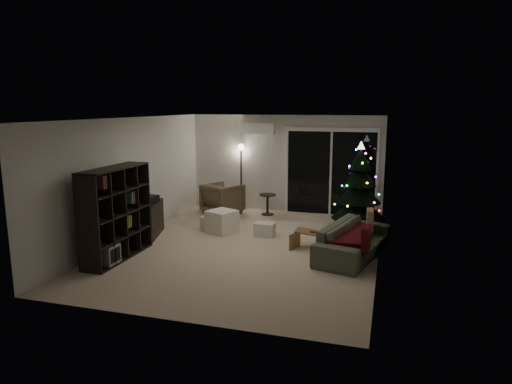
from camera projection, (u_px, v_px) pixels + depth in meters
room at (287, 185)px, 10.06m from camera, size 6.50×7.51×2.60m
bookshelf at (106, 213)px, 8.23m from camera, size 1.01×1.71×1.67m
media_cabinet at (148, 219)px, 9.68m from camera, size 0.72×1.21×0.71m
stereo at (147, 200)px, 9.60m from camera, size 0.36×0.43×0.15m
armchair at (223, 199)px, 11.65m from camera, size 1.13×1.14×0.79m
ottoman at (222, 222)px, 9.94m from camera, size 0.72×0.72×0.49m
cardboard_box_a at (211, 223)px, 10.16m from camera, size 0.46×0.37×0.30m
cardboard_box_b at (265, 229)px, 9.69m from camera, size 0.42×0.32×0.29m
side_table at (268, 204)px, 11.56m from camera, size 0.54×0.54×0.53m
floor_lamp at (241, 178)px, 12.20m from camera, size 0.27×0.27×1.67m
sofa at (353, 240)px, 8.37m from camera, size 1.31×2.23×0.61m
sofa_throw at (348, 233)px, 8.37m from camera, size 0.65×1.50×0.05m
cushion_a at (370, 220)px, 8.86m from camera, size 0.15×0.41×0.40m
cushion_b at (366, 238)px, 7.64m from camera, size 0.15×0.41×0.40m
coffee_table at (321, 242)px, 8.71m from camera, size 1.15×0.70×0.34m
remote_a at (314, 232)px, 8.72m from camera, size 0.14×0.04×0.02m
remote_b at (327, 232)px, 8.70m from camera, size 0.13×0.08×0.02m
christmas_tree at (359, 185)px, 10.19m from camera, size 1.25×1.25×1.96m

